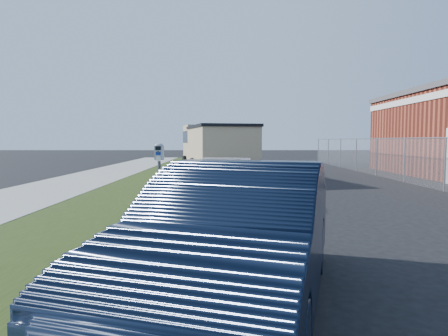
{
  "coord_description": "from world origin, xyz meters",
  "views": [
    {
      "loc": [
        -1.4,
        -9.31,
        1.72
      ],
      "look_at": [
        -1.4,
        1.0,
        1.0
      ],
      "focal_mm": 32.0,
      "sensor_mm": 36.0,
      "label": 1
    }
  ],
  "objects_px": {
    "parking_meter": "(159,161)",
    "white_wagon": "(221,183)",
    "navy_sedan": "(239,237)",
    "dump_truck": "(216,148)"
  },
  "relations": [
    {
      "from": "white_wagon",
      "to": "dump_truck",
      "type": "distance_m",
      "value": 7.98
    },
    {
      "from": "parking_meter",
      "to": "white_wagon",
      "type": "bearing_deg",
      "value": 39.33
    },
    {
      "from": "parking_meter",
      "to": "dump_truck",
      "type": "distance_m",
      "value": 8.89
    },
    {
      "from": "white_wagon",
      "to": "parking_meter",
      "type": "bearing_deg",
      "value": -144.3
    },
    {
      "from": "white_wagon",
      "to": "navy_sedan",
      "type": "bearing_deg",
      "value": -83.71
    },
    {
      "from": "parking_meter",
      "to": "dump_truck",
      "type": "height_order",
      "value": "dump_truck"
    },
    {
      "from": "white_wagon",
      "to": "dump_truck",
      "type": "relative_size",
      "value": 0.64
    },
    {
      "from": "white_wagon",
      "to": "navy_sedan",
      "type": "relative_size",
      "value": 0.94
    },
    {
      "from": "parking_meter",
      "to": "navy_sedan",
      "type": "height_order",
      "value": "parking_meter"
    },
    {
      "from": "parking_meter",
      "to": "dump_truck",
      "type": "relative_size",
      "value": 0.23
    }
  ]
}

